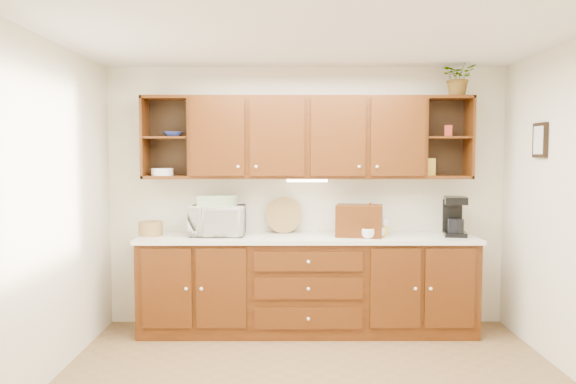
{
  "coord_description": "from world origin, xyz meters",
  "views": [
    {
      "loc": [
        -0.19,
        -3.93,
        1.74
      ],
      "look_at": [
        -0.19,
        1.15,
        1.39
      ],
      "focal_mm": 35.0,
      "sensor_mm": 36.0,
      "label": 1
    }
  ],
  "objects_px": {
    "microwave": "(217,221)",
    "potted_plant": "(459,77)",
    "bread_box": "(359,221)",
    "coffee_maker": "(455,217)"
  },
  "relations": [
    {
      "from": "microwave",
      "to": "potted_plant",
      "type": "height_order",
      "value": "potted_plant"
    },
    {
      "from": "potted_plant",
      "to": "microwave",
      "type": "bearing_deg",
      "value": -178.67
    },
    {
      "from": "bread_box",
      "to": "coffee_maker",
      "type": "relative_size",
      "value": 1.14
    },
    {
      "from": "bread_box",
      "to": "potted_plant",
      "type": "relative_size",
      "value": 1.22
    },
    {
      "from": "microwave",
      "to": "potted_plant",
      "type": "relative_size",
      "value": 1.47
    },
    {
      "from": "coffee_maker",
      "to": "potted_plant",
      "type": "distance_m",
      "value": 1.35
    },
    {
      "from": "bread_box",
      "to": "coffee_maker",
      "type": "height_order",
      "value": "coffee_maker"
    },
    {
      "from": "bread_box",
      "to": "coffee_maker",
      "type": "bearing_deg",
      "value": 14.07
    },
    {
      "from": "microwave",
      "to": "bread_box",
      "type": "bearing_deg",
      "value": -1.41
    },
    {
      "from": "potted_plant",
      "to": "coffee_maker",
      "type": "bearing_deg",
      "value": -117.1
    }
  ]
}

